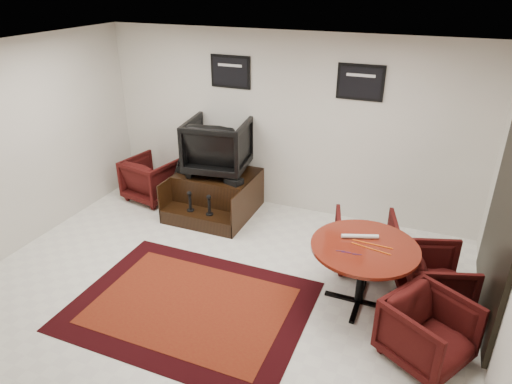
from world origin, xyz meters
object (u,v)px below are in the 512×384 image
at_px(armchair_side, 152,177).
at_px(table_chair_corner, 429,329).
at_px(shine_podium, 216,194).
at_px(shine_chair, 218,143).
at_px(meeting_table, 364,253).
at_px(table_chair_window, 436,276).
at_px(table_chair_back, 365,239).

xyz_separation_m(armchair_side, table_chair_corner, (4.60, -2.07, -0.02)).
height_order(shine_podium, table_chair_corner, table_chair_corner).
bearing_deg(armchair_side, shine_chair, -162.76).
relative_size(meeting_table, table_chair_window, 1.59).
xyz_separation_m(shine_podium, shine_chair, (0.00, 0.14, 0.82)).
xyz_separation_m(shine_chair, meeting_table, (2.60, -1.59, -0.42)).
bearing_deg(table_chair_back, meeting_table, 83.15).
bearing_deg(table_chair_corner, table_chair_back, 62.78).
distance_m(shine_podium, shine_chair, 0.83).
bearing_deg(shine_podium, shine_chair, 90.00).
bearing_deg(table_chair_window, shine_chair, 51.40).
xyz_separation_m(shine_chair, table_chair_back, (2.49, -0.77, -0.73)).
distance_m(shine_podium, meeting_table, 3.01).
relative_size(shine_chair, table_chair_corner, 1.26).
xyz_separation_m(table_chair_back, table_chair_corner, (0.88, -1.43, -0.01)).
relative_size(armchair_side, meeting_table, 0.66).
height_order(table_chair_back, table_chair_corner, table_chair_back).
distance_m(shine_podium, armchair_side, 1.23).
xyz_separation_m(armchair_side, table_chair_window, (4.62, -1.12, -0.02)).
bearing_deg(meeting_table, armchair_side, 159.25).
distance_m(shine_podium, table_chair_back, 2.58).
relative_size(table_chair_back, table_chair_window, 1.03).
bearing_deg(table_chair_window, table_chair_back, 43.23).
distance_m(table_chair_window, table_chair_corner, 0.94).
bearing_deg(shine_chair, table_chair_back, 154.79).
distance_m(shine_chair, table_chair_corner, 4.10).
xyz_separation_m(armchair_side, table_chair_back, (3.72, -0.63, -0.01)).
bearing_deg(table_chair_corner, meeting_table, 82.54).
distance_m(armchair_side, table_chair_corner, 5.04).
height_order(armchair_side, table_chair_window, armchair_side).
height_order(shine_podium, table_chair_window, table_chair_window).
relative_size(shine_podium, table_chair_corner, 1.67).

